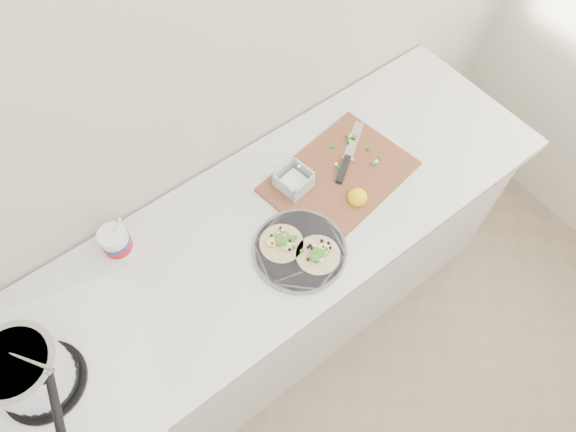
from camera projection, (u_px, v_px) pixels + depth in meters
counter at (234, 306)px, 2.03m from camera, size 2.44×0.66×0.90m
stove at (34, 376)px, 1.36m from camera, size 0.69×0.66×0.27m
taco_plate at (300, 249)px, 1.64m from camera, size 0.31×0.31×0.04m
tub at (116, 240)px, 1.60m from camera, size 0.09×0.09×0.21m
cutboard at (335, 174)px, 1.79m from camera, size 0.54×0.41×0.08m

